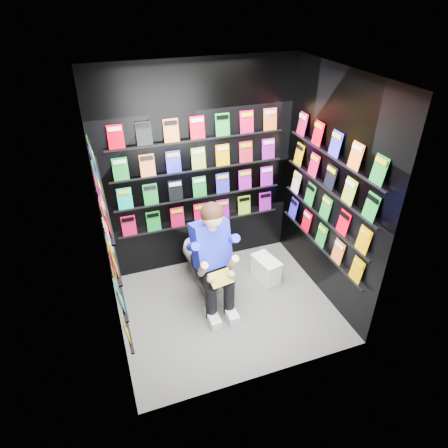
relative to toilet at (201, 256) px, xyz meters
name	(u,v)px	position (x,y,z in m)	size (l,w,h in m)	color
floor	(227,307)	(0.11, -0.59, -0.37)	(2.40, 2.40, 0.00)	slate
ceiling	(228,76)	(0.11, -0.59, 2.23)	(2.40, 2.40, 0.00)	white
wall_back	(198,172)	(0.11, 0.41, 0.93)	(2.40, 0.04, 2.60)	black
wall_front	(270,271)	(0.11, -1.59, 0.93)	(2.40, 0.04, 2.60)	black
wall_left	(104,234)	(-1.09, -0.59, 0.93)	(0.04, 2.00, 2.60)	black
wall_right	(330,193)	(1.31, -0.59, 0.93)	(0.04, 2.00, 2.60)	black
comics_back	(199,173)	(0.11, 0.38, 0.94)	(2.10, 0.06, 1.37)	red
comics_left	(107,233)	(-1.06, -0.59, 0.94)	(0.06, 1.70, 1.37)	red
comics_right	(328,193)	(1.28, -0.59, 0.94)	(0.06, 1.70, 1.37)	red
toilet	(201,256)	(0.00, 0.00, 0.00)	(0.42, 0.75, 0.73)	white
longbox	(266,270)	(0.76, -0.27, -0.23)	(0.21, 0.37, 0.28)	white
longbox_lid	(266,260)	(0.76, -0.27, -0.07)	(0.22, 0.39, 0.03)	white
reader	(210,244)	(0.00, -0.38, 0.42)	(0.55, 0.80, 1.48)	#2830CF
held_comic	(221,278)	(0.00, -0.73, 0.21)	(0.25, 0.01, 0.17)	green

